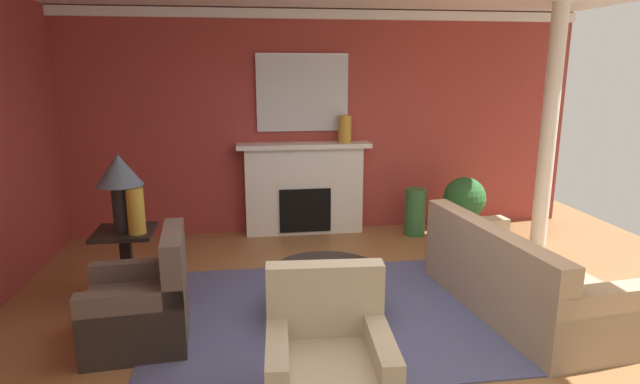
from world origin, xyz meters
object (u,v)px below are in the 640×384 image
object	(u,v)px
mantel_mirror	(302,93)
side_table	(127,259)
fireplace	(304,191)
armchair_facing_fireplace	(328,372)
vase_on_side_table	(136,211)
armchair_near_window	(142,308)
sofa	(515,281)
vase_tall_corner	(415,212)
vase_mantel_right	(345,129)
coffee_table	(326,281)
table_lamp	(119,178)
potted_plant	(464,202)

from	to	relation	value
mantel_mirror	side_table	bearing A→B (deg)	-134.64
fireplace	mantel_mirror	bearing A→B (deg)	90.00
armchair_facing_fireplace	vase_on_side_table	distance (m)	2.57
fireplace	armchair_near_window	distance (m)	3.28
sofa	fireplace	bearing A→B (deg)	122.00
mantel_mirror	vase_tall_corner	world-z (taller)	mantel_mirror
armchair_facing_fireplace	side_table	world-z (taller)	armchair_facing_fireplace
sofa	vase_mantel_right	size ratio (longest dim) A/B	5.96
armchair_near_window	armchair_facing_fireplace	bearing A→B (deg)	-39.63
vase_tall_corner	coffee_table	bearing A→B (deg)	-125.13
fireplace	vase_tall_corner	distance (m)	1.55
table_lamp	vase_tall_corner	xyz separation A→B (m)	(3.47, 1.58, -0.90)
armchair_facing_fireplace	table_lamp	size ratio (longest dim) A/B	1.27
mantel_mirror	vase_on_side_table	bearing A→B (deg)	-130.72
armchair_facing_fireplace	coffee_table	size ratio (longest dim) A/B	0.95
armchair_facing_fireplace	potted_plant	distance (m)	4.18
armchair_near_window	vase_mantel_right	xyz separation A→B (m)	(2.21, 2.76, 1.13)
armchair_facing_fireplace	vase_on_side_table	xyz separation A→B (m)	(-1.54, 1.96, 0.62)
armchair_near_window	coffee_table	distance (m)	1.60
armchair_near_window	armchair_facing_fireplace	xyz separation A→B (m)	(1.38, -1.14, 0.00)
vase_on_side_table	vase_tall_corner	bearing A→B (deg)	27.08
table_lamp	armchair_facing_fireplace	bearing A→B (deg)	-50.87
armchair_near_window	vase_mantel_right	distance (m)	3.71
coffee_table	potted_plant	xyz separation A→B (m)	(2.18, 2.02, 0.16)
armchair_facing_fireplace	table_lamp	xyz separation A→B (m)	(-1.69, 2.08, 0.92)
sofa	side_table	world-z (taller)	sofa
vase_tall_corner	vase_on_side_table	xyz separation A→B (m)	(-3.32, -1.70, 0.60)
side_table	vase_tall_corner	world-z (taller)	side_table
side_table	armchair_near_window	bearing A→B (deg)	-71.64
armchair_facing_fireplace	potted_plant	size ratio (longest dim) A/B	1.14
fireplace	vase_mantel_right	bearing A→B (deg)	-5.16
vase_tall_corner	table_lamp	bearing A→B (deg)	-155.56
sofa	vase_tall_corner	bearing A→B (deg)	94.52
vase_mantel_right	fireplace	bearing A→B (deg)	174.84
armchair_near_window	vase_on_side_table	size ratio (longest dim) A/B	2.13
armchair_facing_fireplace	coffee_table	world-z (taller)	armchair_facing_fireplace
coffee_table	side_table	world-z (taller)	side_table
coffee_table	vase_mantel_right	distance (m)	2.80
fireplace	armchair_near_window	bearing A→B (deg)	-120.59
vase_on_side_table	armchair_facing_fireplace	bearing A→B (deg)	-51.80
coffee_table	potted_plant	world-z (taller)	potted_plant
mantel_mirror	vase_mantel_right	size ratio (longest dim) A/B	3.35
table_lamp	vase_tall_corner	bearing A→B (deg)	24.44
mantel_mirror	coffee_table	world-z (taller)	mantel_mirror
side_table	potted_plant	xyz separation A→B (m)	(4.07, 1.35, 0.09)
vase_tall_corner	potted_plant	world-z (taller)	potted_plant
mantel_mirror	vase_on_side_table	xyz separation A→B (m)	(-1.82, -2.12, -1.00)
armchair_near_window	armchair_facing_fireplace	size ratio (longest dim) A/B	1.00
sofa	vase_tall_corner	distance (m)	2.41
vase_mantel_right	potted_plant	size ratio (longest dim) A/B	0.44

